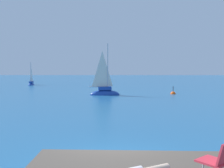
{
  "coord_description": "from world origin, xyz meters",
  "views": [
    {
      "loc": [
        -0.0,
        -8.08,
        3.07
      ],
      "look_at": [
        -0.16,
        15.67,
        1.45
      ],
      "focal_mm": 42.93,
      "sensor_mm": 36.0,
      "label": 1
    }
  ],
  "objects_px": {
    "sailboat_near": "(105,92)",
    "marker_buoy": "(173,94)",
    "sailboat_far": "(31,84)",
    "beach_chair": "(219,158)"
  },
  "relations": [
    {
      "from": "sailboat_near",
      "to": "sailboat_far",
      "type": "bearing_deg",
      "value": 124.24
    },
    {
      "from": "marker_buoy",
      "to": "beach_chair",
      "type": "bearing_deg",
      "value": -100.51
    },
    {
      "from": "beach_chair",
      "to": "marker_buoy",
      "type": "height_order",
      "value": "beach_chair"
    },
    {
      "from": "sailboat_near",
      "to": "beach_chair",
      "type": "xyz_separation_m",
      "value": [
        2.96,
        -22.99,
        0.99
      ]
    },
    {
      "from": "marker_buoy",
      "to": "sailboat_far",
      "type": "bearing_deg",
      "value": 145.63
    },
    {
      "from": "sailboat_far",
      "to": "beach_chair",
      "type": "height_order",
      "value": "sailboat_far"
    },
    {
      "from": "sailboat_near",
      "to": "sailboat_far",
      "type": "xyz_separation_m",
      "value": [
        -12.19,
        14.39,
        -0.1
      ]
    },
    {
      "from": "sailboat_near",
      "to": "marker_buoy",
      "type": "relative_size",
      "value": 5.24
    },
    {
      "from": "sailboat_far",
      "to": "marker_buoy",
      "type": "xyz_separation_m",
      "value": [
        19.59,
        -13.4,
        -0.21
      ]
    },
    {
      "from": "sailboat_near",
      "to": "beach_chair",
      "type": "relative_size",
      "value": 7.42
    }
  ]
}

